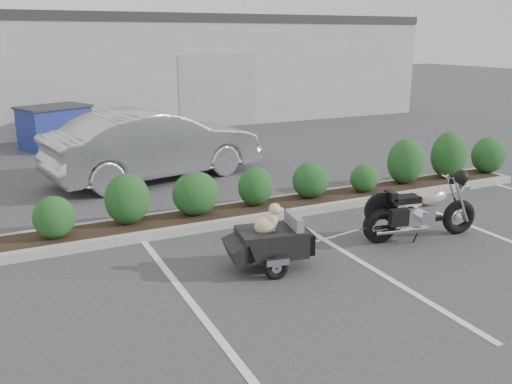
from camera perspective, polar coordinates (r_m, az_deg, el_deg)
name	(u,v)px	position (r m, az deg, el deg)	size (l,w,h in m)	color
ground	(274,264)	(8.04, 1.94, -7.61)	(90.00, 90.00, 0.00)	#38383A
planter_kerb	(267,209)	(10.28, 1.17, -1.80)	(12.00, 1.00, 0.15)	#9E9E93
building	(81,67)	(23.79, -17.91, 12.39)	(26.00, 10.00, 4.00)	#9EA099
motorcycle	(422,211)	(9.27, 17.03, -1.92)	(2.08, 0.83, 1.20)	black
pet_trailer	(270,241)	(7.77, 1.50, -5.16)	(1.68, 0.96, 0.99)	black
sedan	(155,144)	(12.82, -10.58, 4.98)	(1.73, 4.96, 1.64)	#B2B2BA
dumpster	(55,127)	(17.28, -20.40, 6.46)	(2.27, 1.95, 1.26)	navy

